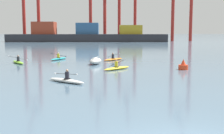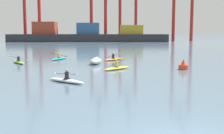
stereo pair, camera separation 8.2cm
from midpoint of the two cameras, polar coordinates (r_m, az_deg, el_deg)
The scene contains 9 objects.
container_barge at distance 104.27m, azimuth -5.06°, elevation 6.21°, with size 55.27×9.64×6.92m.
gantry_crane_east_mid at distance 120.54m, azimuth 2.98°, elevation 13.01°, with size 7.63×14.64×33.76m.
capsized_dinghy at distance 32.11m, azimuth -3.30°, elevation 1.17°, with size 1.69×2.79×0.76m.
channel_buoy at distance 28.33m, azimuth 13.65°, elevation 0.23°, with size 0.90×0.90×1.00m.
kayak_lime at distance 34.56m, azimuth -17.92°, elevation 0.96°, with size 2.37×3.17×0.96m.
kayak_yellow at distance 27.56m, azimuth 0.86°, elevation -0.15°, with size 2.80×2.85×1.09m.
kayak_teal at distance 37.76m, azimuth -10.41°, elevation 1.66°, with size 2.09×3.35×0.95m.
kayak_white at distance 20.88m, azimuth -9.02°, elevation -2.53°, with size 3.04×2.58×0.95m.
kayak_orange at distance 36.38m, azimuth 0.19°, elevation 1.58°, with size 2.71×2.94×0.98m.
Camera 1 is at (-2.74, -8.73, 3.58)m, focal length 46.85 mm.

